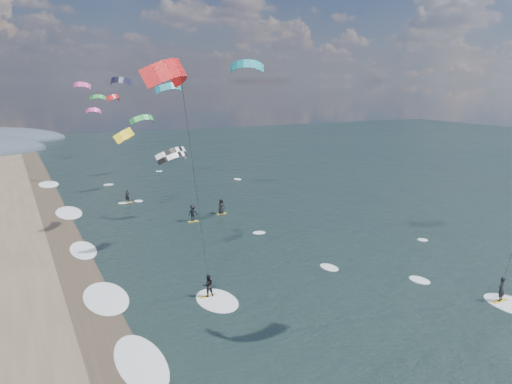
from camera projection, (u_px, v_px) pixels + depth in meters
name	position (u px, v px, depth m)	size (l,w,h in m)	color
ground	(378.00, 367.00, 25.71)	(260.00, 260.00, 0.00)	black
wet_sand_strip	(104.00, 333.00, 29.17)	(3.00, 240.00, 0.00)	#382D23
kitesurfer_near_b	(194.00, 160.00, 27.30)	(6.77, 9.09, 15.98)	gold
far_kitesurfers	(191.00, 209.00, 54.31)	(9.25, 12.23, 1.82)	gold
bg_kite_field	(133.00, 101.00, 70.33)	(13.91, 74.09, 8.59)	teal
shoreline_surf	(109.00, 299.00, 33.84)	(2.40, 79.40, 0.11)	white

